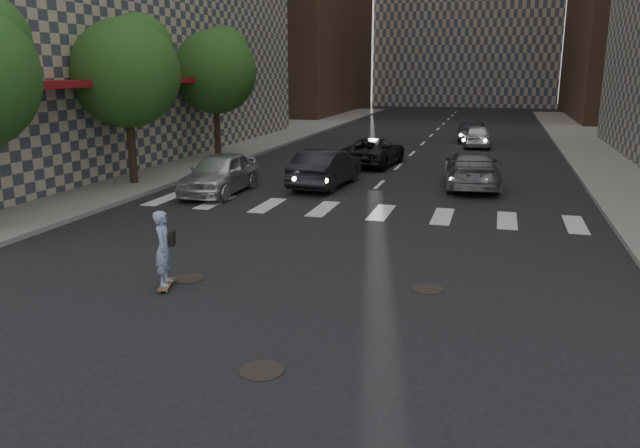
% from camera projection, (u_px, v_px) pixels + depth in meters
% --- Properties ---
extents(ground, '(160.00, 160.00, 0.00)m').
position_uv_depth(ground, '(251.00, 307.00, 12.47)').
color(ground, black).
rests_on(ground, ground).
extents(sidewalk_left, '(13.00, 80.00, 0.15)m').
position_uv_depth(sidewalk_left, '(144.00, 152.00, 34.96)').
color(sidewalk_left, gray).
rests_on(sidewalk_left, ground).
extents(tree_b, '(4.20, 4.20, 6.60)m').
position_uv_depth(tree_b, '(129.00, 68.00, 24.24)').
color(tree_b, '#382619').
rests_on(tree_b, sidewalk_left).
extents(tree_c, '(4.20, 4.20, 6.60)m').
position_uv_depth(tree_c, '(217.00, 68.00, 31.71)').
color(tree_c, '#382619').
rests_on(tree_c, sidewalk_left).
extents(manhole_a, '(0.70, 0.70, 0.02)m').
position_uv_depth(manhole_a, '(262.00, 371.00, 9.82)').
color(manhole_a, black).
rests_on(manhole_a, ground).
extents(manhole_b, '(0.70, 0.70, 0.02)m').
position_uv_depth(manhole_b, '(188.00, 278.00, 14.12)').
color(manhole_b, black).
rests_on(manhole_b, ground).
extents(manhole_c, '(0.70, 0.70, 0.02)m').
position_uv_depth(manhole_c, '(428.00, 289.00, 13.46)').
color(manhole_c, black).
rests_on(manhole_c, ground).
extents(skateboarder, '(0.54, 0.89, 1.72)m').
position_uv_depth(skateboarder, '(164.00, 248.00, 13.33)').
color(skateboarder, brown).
rests_on(skateboarder, ground).
extents(silver_sedan, '(1.90, 4.58, 1.55)m').
position_uv_depth(silver_sedan, '(220.00, 173.00, 23.59)').
color(silver_sedan, silver).
rests_on(silver_sedan, ground).
extents(traffic_car_a, '(1.97, 4.74, 1.52)m').
position_uv_depth(traffic_car_a, '(326.00, 168.00, 24.95)').
color(traffic_car_a, black).
rests_on(traffic_car_a, ground).
extents(traffic_car_b, '(2.56, 5.28, 1.48)m').
position_uv_depth(traffic_car_b, '(472.00, 169.00, 24.83)').
color(traffic_car_b, slate).
rests_on(traffic_car_b, ground).
extents(traffic_car_c, '(2.68, 5.00, 1.34)m').
position_uv_depth(traffic_car_c, '(374.00, 152.00, 30.49)').
color(traffic_car_c, black).
rests_on(traffic_car_c, ground).
extents(traffic_car_d, '(2.06, 4.15, 1.36)m').
position_uv_depth(traffic_car_d, '(476.00, 136.00, 37.56)').
color(traffic_car_d, '#B3B5BB').
rests_on(traffic_car_d, ground).
extents(traffic_car_e, '(1.60, 3.95, 1.28)m').
position_uv_depth(traffic_car_e, '(472.00, 132.00, 40.21)').
color(traffic_car_e, black).
rests_on(traffic_car_e, ground).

